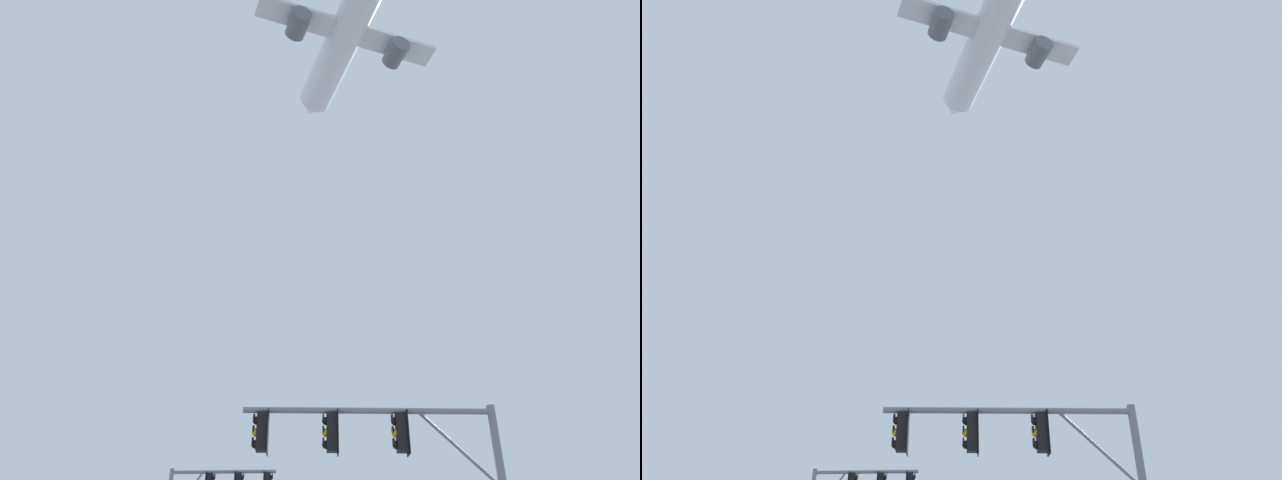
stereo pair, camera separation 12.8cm
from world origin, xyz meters
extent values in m
cylinder|color=slate|center=(1.62, 7.26, 5.38)|extent=(6.15, 0.21, 0.15)
cylinder|color=slate|center=(3.78, 7.28, 4.49)|extent=(1.90, 0.10, 1.84)
cube|color=black|center=(-0.96, 7.23, 4.86)|extent=(0.26, 0.32, 0.90)
cylinder|color=black|center=(-0.96, 7.23, 5.37)|extent=(0.05, 0.05, 0.12)
cube|color=black|center=(-0.82, 7.23, 4.86)|extent=(0.03, 0.46, 1.04)
sphere|color=black|center=(-1.10, 7.23, 5.13)|extent=(0.20, 0.20, 0.20)
cylinder|color=black|center=(-1.17, 7.23, 5.19)|extent=(0.04, 0.21, 0.21)
sphere|color=orange|center=(-1.10, 7.23, 4.85)|extent=(0.20, 0.20, 0.20)
cylinder|color=black|center=(-1.17, 7.23, 4.91)|extent=(0.04, 0.21, 0.21)
sphere|color=black|center=(-1.10, 7.23, 4.57)|extent=(0.20, 0.20, 0.20)
cylinder|color=black|center=(-1.17, 7.23, 4.63)|extent=(0.04, 0.21, 0.21)
cube|color=black|center=(0.73, 7.25, 4.86)|extent=(0.26, 0.32, 0.90)
cylinder|color=black|center=(0.73, 7.25, 5.37)|extent=(0.05, 0.05, 0.12)
cube|color=black|center=(0.87, 7.25, 4.86)|extent=(0.03, 0.46, 1.04)
sphere|color=black|center=(0.59, 7.25, 5.13)|extent=(0.20, 0.20, 0.20)
cylinder|color=black|center=(0.52, 7.25, 5.19)|extent=(0.04, 0.21, 0.21)
sphere|color=orange|center=(0.59, 7.25, 4.85)|extent=(0.20, 0.20, 0.20)
cylinder|color=black|center=(0.52, 7.25, 4.91)|extent=(0.04, 0.21, 0.21)
sphere|color=black|center=(0.59, 7.25, 4.57)|extent=(0.20, 0.20, 0.20)
cylinder|color=black|center=(0.52, 7.25, 4.63)|extent=(0.04, 0.21, 0.21)
cube|color=black|center=(2.42, 7.27, 4.86)|extent=(0.26, 0.32, 0.90)
cylinder|color=black|center=(2.42, 7.27, 5.37)|extent=(0.05, 0.05, 0.12)
cube|color=black|center=(2.56, 7.27, 4.86)|extent=(0.03, 0.46, 1.04)
sphere|color=black|center=(2.28, 7.26, 5.13)|extent=(0.20, 0.20, 0.20)
cylinder|color=black|center=(2.21, 7.26, 5.19)|extent=(0.04, 0.21, 0.21)
sphere|color=orange|center=(2.28, 7.26, 4.85)|extent=(0.20, 0.20, 0.20)
cylinder|color=black|center=(2.21, 7.26, 4.91)|extent=(0.04, 0.21, 0.21)
sphere|color=black|center=(2.28, 7.26, 4.57)|extent=(0.20, 0.20, 0.20)
cylinder|color=black|center=(2.21, 7.26, 4.63)|extent=(0.04, 0.21, 0.21)
cylinder|color=slate|center=(-3.60, 19.54, 6.06)|extent=(4.60, 0.45, 0.15)
cylinder|color=black|center=(-1.67, 19.41, 6.05)|extent=(0.05, 0.05, 0.12)
sphere|color=black|center=(-1.53, 19.41, 5.81)|extent=(0.20, 0.20, 0.20)
cylinder|color=black|center=(-1.47, 19.40, 5.87)|extent=(0.05, 0.21, 0.21)
cylinder|color=black|center=(-2.94, 19.50, 6.05)|extent=(0.05, 0.05, 0.12)
sphere|color=black|center=(-2.79, 19.49, 5.81)|extent=(0.20, 0.20, 0.20)
cylinder|color=black|center=(-2.73, 19.48, 5.87)|extent=(0.05, 0.21, 0.21)
cylinder|color=black|center=(-4.20, 19.58, 6.05)|extent=(0.05, 0.05, 0.12)
sphere|color=black|center=(-4.05, 19.57, 5.81)|extent=(0.20, 0.20, 0.20)
cylinder|color=black|center=(-3.99, 19.57, 5.87)|extent=(0.05, 0.21, 0.21)
cylinder|color=white|center=(3.12, 27.09, 45.54)|extent=(8.78, 18.07, 3.20)
cone|color=white|center=(-0.08, 36.56, 45.54)|extent=(3.58, 3.05, 3.04)
cube|color=silver|center=(3.28, 26.62, 45.06)|extent=(16.80, 7.52, 0.36)
cylinder|color=#595B60|center=(-1.23, 25.10, 44.10)|extent=(2.47, 2.85, 1.80)
cylinder|color=#595B60|center=(7.78, 28.14, 44.10)|extent=(2.47, 2.85, 1.80)
camera|label=1|loc=(0.26, -6.77, 1.55)|focal=31.63mm
camera|label=2|loc=(0.38, -6.77, 1.55)|focal=31.63mm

